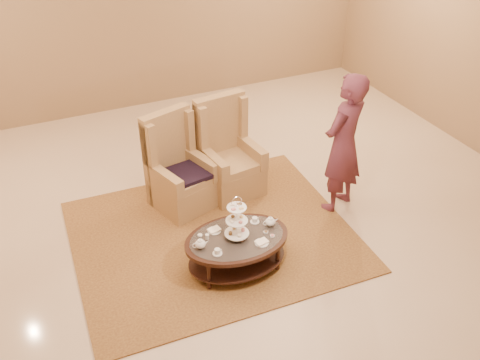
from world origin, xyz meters
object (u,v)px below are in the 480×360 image
tea_table (237,243)px  person (343,144)px  armchair_left (178,176)px  armchair_right (228,160)px

tea_table → person: person is taller
armchair_left → person: size_ratio=0.69×
person → tea_table: bearing=-6.0°
person → armchair_left: bearing=-49.7°
armchair_left → armchair_right: 0.68m
tea_table → armchair_right: (0.51, 1.43, 0.08)m
armchair_right → armchair_left: bearing=177.9°
armchair_right → person: size_ratio=0.71×
armchair_right → person: 1.49m
tea_table → armchair_left: 1.38m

